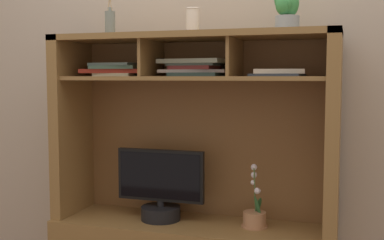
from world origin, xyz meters
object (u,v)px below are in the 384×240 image
object	(u,v)px
magazine_stack_centre	(278,73)
magazine_stack_right	(118,70)
tv_monitor	(161,191)
magazine_stack_left	(196,67)
diffuser_bottle	(110,23)
potted_orchid	(255,216)
potted_succulent	(287,10)
ceramic_vase	(193,21)

from	to	relation	value
magazine_stack_centre	magazine_stack_right	distance (m)	0.86
magazine_stack_right	magazine_stack_centre	bearing A→B (deg)	-4.57
tv_monitor	magazine_stack_right	bearing A→B (deg)	167.73
magazine_stack_left	diffuser_bottle	size ratio (longest dim) A/B	1.28
potted_orchid	magazine_stack_left	xyz separation A→B (m)	(-0.31, 0.03, 0.73)
potted_succulent	magazine_stack_left	bearing A→B (deg)	176.49
potted_orchid	diffuser_bottle	size ratio (longest dim) A/B	1.11
magazine_stack_right	diffuser_bottle	size ratio (longest dim) A/B	1.30
magazine_stack_left	magazine_stack_right	bearing A→B (deg)	179.21
potted_orchid	ceramic_vase	xyz separation A→B (m)	(-0.32, -0.00, 0.96)
magazine_stack_right	diffuser_bottle	distance (m)	0.25
magazine_stack_centre	potted_succulent	distance (m)	0.29
potted_orchid	diffuser_bottle	xyz separation A→B (m)	(-0.78, 0.02, 0.96)
potted_succulent	diffuser_bottle	bearing A→B (deg)	178.92
tv_monitor	magazine_stack_left	distance (m)	0.66
magazine_stack_left	potted_succulent	bearing A→B (deg)	-3.51
potted_orchid	magazine_stack_centre	bearing A→B (deg)	-18.35
magazine_stack_right	magazine_stack_left	bearing A→B (deg)	-0.79
magazine_stack_centre	potted_succulent	bearing A→B (deg)	48.08
magazine_stack_left	diffuser_bottle	distance (m)	0.53
magazine_stack_left	ceramic_vase	size ratio (longest dim) A/B	2.84
magazine_stack_centre	magazine_stack_right	bearing A→B (deg)	175.43
magazine_stack_centre	ceramic_vase	world-z (taller)	ceramic_vase
tv_monitor	magazine_stack_centre	xyz separation A→B (m)	(0.59, -0.01, 0.60)
potted_succulent	magazine_stack_right	bearing A→B (deg)	177.83
ceramic_vase	potted_orchid	bearing A→B (deg)	0.56
diffuser_bottle	tv_monitor	bearing A→B (deg)	-7.79
magazine_stack_left	potted_succulent	size ratio (longest dim) A/B	1.75
tv_monitor	ceramic_vase	distance (m)	0.88
potted_orchid	magazine_stack_right	distance (m)	1.04
potted_orchid	magazine_stack_right	size ratio (longest dim) A/B	0.85
potted_orchid	ceramic_vase	bearing A→B (deg)	-179.44
tv_monitor	ceramic_vase	xyz separation A→B (m)	(0.17, 0.02, 0.86)
magazine_stack_centre	tv_monitor	bearing A→B (deg)	178.87
magazine_stack_right	potted_orchid	bearing A→B (deg)	-2.44
potted_succulent	magazine_stack_centre	bearing A→B (deg)	-131.92
potted_succulent	ceramic_vase	size ratio (longest dim) A/B	1.62
potted_succulent	potted_orchid	bearing A→B (deg)	179.24
potted_orchid	ceramic_vase	world-z (taller)	ceramic_vase
tv_monitor	potted_orchid	xyz separation A→B (m)	(0.48, 0.02, -0.10)
magazine_stack_left	magazine_stack_centre	bearing A→B (deg)	-8.46
magazine_stack_left	magazine_stack_centre	world-z (taller)	magazine_stack_left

